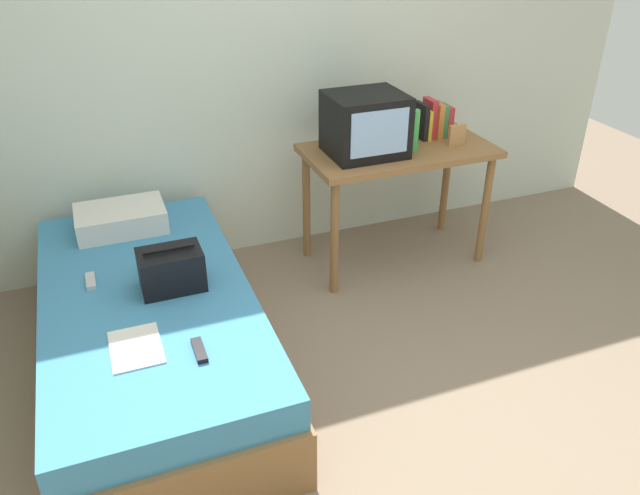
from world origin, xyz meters
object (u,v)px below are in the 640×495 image
object	(u,v)px
desk	(398,163)
water_bottle	(412,130)
book_row	(433,120)
handbag	(171,270)
pillow	(121,219)
magazine	(136,347)
picture_frame	(457,135)
bed	(152,332)
remote_dark	(199,350)
tv	(365,124)
remote_silver	(91,281)

from	to	relation	value
desk	water_bottle	world-z (taller)	water_bottle
book_row	handbag	xyz separation A→B (m)	(-1.80, -0.70, -0.31)
desk	water_bottle	size ratio (longest dim) A/B	4.70
handbag	pillow	bearing A→B (deg)	103.36
magazine	picture_frame	bearing A→B (deg)	23.64
bed	pillow	bearing A→B (deg)	92.81
handbag	remote_dark	xyz separation A→B (m)	(0.02, -0.53, -0.09)
picture_frame	desk	bearing A→B (deg)	166.50
magazine	remote_dark	size ratio (longest dim) A/B	1.86
tv	remote_silver	xyz separation A→B (m)	(-1.64, -0.39, -0.47)
tv	water_bottle	distance (m)	0.30
picture_frame	pillow	world-z (taller)	picture_frame
book_row	remote_dark	size ratio (longest dim) A/B	1.57
magazine	remote_silver	size ratio (longest dim) A/B	2.01
water_bottle	book_row	size ratio (longest dim) A/B	1.01
desk	book_row	world-z (taller)	book_row
book_row	remote_silver	xyz separation A→B (m)	(-2.17, -0.51, -0.40)
desk	handbag	size ratio (longest dim) A/B	3.87
book_row	handbag	world-z (taller)	book_row
tv	book_row	xyz separation A→B (m)	(0.53, 0.12, -0.07)
tv	handbag	xyz separation A→B (m)	(-1.27, -0.58, -0.38)
desk	magazine	size ratio (longest dim) A/B	4.00
handbag	remote_dark	size ratio (longest dim) A/B	1.92
water_bottle	pillow	size ratio (longest dim) A/B	0.51
remote_dark	magazine	bearing A→B (deg)	152.97
remote_dark	pillow	bearing A→B (deg)	98.48
tv	book_row	distance (m)	0.55
picture_frame	remote_dark	distance (m)	2.14
desk	remote_silver	distance (m)	1.93
water_bottle	pillow	xyz separation A→B (m)	(-1.73, 0.18, -0.36)
pillow	handbag	xyz separation A→B (m)	(0.17, -0.71, 0.04)
desk	water_bottle	xyz separation A→B (m)	(0.05, -0.06, 0.23)
pillow	magazine	xyz separation A→B (m)	(-0.06, -1.12, -0.06)
remote_silver	desk	bearing A→B (deg)	12.11
tv	picture_frame	size ratio (longest dim) A/B	3.38
water_bottle	book_row	world-z (taller)	water_bottle
water_bottle	remote_dark	distance (m)	1.92
picture_frame	book_row	bearing A→B (deg)	106.55
desk	book_row	bearing A→B (deg)	20.65
book_row	pillow	bearing A→B (deg)	179.58
water_bottle	picture_frame	size ratio (longest dim) A/B	1.90
pillow	remote_dark	bearing A→B (deg)	-81.52
desk	book_row	distance (m)	0.38
magazine	tv	bearing A→B (deg)	33.39
bed	tv	size ratio (longest dim) A/B	4.55
desk	water_bottle	distance (m)	0.24
book_row	picture_frame	world-z (taller)	book_row
pillow	magazine	size ratio (longest dim) A/B	1.68
remote_dark	desk	bearing A→B (deg)	36.95
water_bottle	handbag	size ratio (longest dim) A/B	0.82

